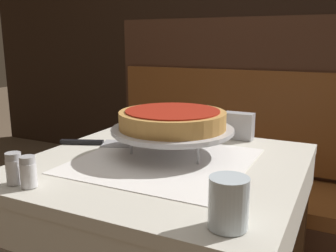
{
  "coord_description": "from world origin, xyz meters",
  "views": [
    {
      "loc": [
        0.46,
        -0.9,
        1.08
      ],
      "look_at": [
        -0.01,
        0.04,
        0.84
      ],
      "focal_mm": 40.0,
      "sensor_mm": 36.0,
      "label": 1
    }
  ],
  "objects_px": {
    "deep_dish_pizza": "(172,119)",
    "condiment_caddy": "(251,88)",
    "water_glass_near": "(229,203)",
    "napkin_holder": "(239,126)",
    "pizza_server": "(100,143)",
    "pepper_shaker": "(28,172)",
    "dining_table_rear": "(245,108)",
    "pizza_pan_stand": "(172,131)",
    "salt_shaker": "(14,168)",
    "dining_table_front": "(164,192)",
    "booth_bench": "(249,200)"
  },
  "relations": [
    {
      "from": "dining_table_front",
      "to": "condiment_caddy",
      "type": "relative_size",
      "value": 5.19
    },
    {
      "from": "dining_table_front",
      "to": "pizza_pan_stand",
      "type": "xyz_separation_m",
      "value": [
        -0.01,
        0.07,
        0.17
      ]
    },
    {
      "from": "deep_dish_pizza",
      "to": "salt_shaker",
      "type": "height_order",
      "value": "deep_dish_pizza"
    },
    {
      "from": "dining_table_rear",
      "to": "pizza_pan_stand",
      "type": "bearing_deg",
      "value": -83.73
    },
    {
      "from": "deep_dish_pizza",
      "to": "condiment_caddy",
      "type": "relative_size",
      "value": 2.19
    },
    {
      "from": "booth_bench",
      "to": "condiment_caddy",
      "type": "bearing_deg",
      "value": 104.69
    },
    {
      "from": "napkin_holder",
      "to": "condiment_caddy",
      "type": "distance_m",
      "value": 1.18
    },
    {
      "from": "water_glass_near",
      "to": "pizza_server",
      "type": "bearing_deg",
      "value": 146.62
    },
    {
      "from": "pepper_shaker",
      "to": "condiment_caddy",
      "type": "relative_size",
      "value": 0.51
    },
    {
      "from": "dining_table_front",
      "to": "dining_table_rear",
      "type": "distance_m",
      "value": 1.59
    },
    {
      "from": "water_glass_near",
      "to": "napkin_holder",
      "type": "relative_size",
      "value": 0.95
    },
    {
      "from": "pizza_server",
      "to": "dining_table_front",
      "type": "bearing_deg",
      "value": -12.94
    },
    {
      "from": "salt_shaker",
      "to": "napkin_holder",
      "type": "relative_size",
      "value": 0.76
    },
    {
      "from": "water_glass_near",
      "to": "napkin_holder",
      "type": "height_order",
      "value": "water_glass_near"
    },
    {
      "from": "pizza_server",
      "to": "napkin_holder",
      "type": "distance_m",
      "value": 0.47
    },
    {
      "from": "dining_table_rear",
      "to": "pizza_server",
      "type": "height_order",
      "value": "pizza_server"
    },
    {
      "from": "deep_dish_pizza",
      "to": "pepper_shaker",
      "type": "height_order",
      "value": "deep_dish_pizza"
    },
    {
      "from": "water_glass_near",
      "to": "pepper_shaker",
      "type": "distance_m",
      "value": 0.47
    },
    {
      "from": "deep_dish_pizza",
      "to": "pizza_server",
      "type": "height_order",
      "value": "deep_dish_pizza"
    },
    {
      "from": "salt_shaker",
      "to": "condiment_caddy",
      "type": "height_order",
      "value": "condiment_caddy"
    },
    {
      "from": "dining_table_rear",
      "to": "pepper_shaker",
      "type": "height_order",
      "value": "pepper_shaker"
    },
    {
      "from": "pizza_pan_stand",
      "to": "salt_shaker",
      "type": "xyz_separation_m",
      "value": [
        -0.23,
        -0.39,
        -0.03
      ]
    },
    {
      "from": "dining_table_front",
      "to": "pizza_pan_stand",
      "type": "distance_m",
      "value": 0.18
    },
    {
      "from": "dining_table_rear",
      "to": "pepper_shaker",
      "type": "bearing_deg",
      "value": -90.56
    },
    {
      "from": "dining_table_front",
      "to": "salt_shaker",
      "type": "distance_m",
      "value": 0.42
    },
    {
      "from": "dining_table_rear",
      "to": "water_glass_near",
      "type": "height_order",
      "value": "water_glass_near"
    },
    {
      "from": "booth_bench",
      "to": "pizza_server",
      "type": "bearing_deg",
      "value": -116.64
    },
    {
      "from": "salt_shaker",
      "to": "condiment_caddy",
      "type": "relative_size",
      "value": 0.52
    },
    {
      "from": "pizza_server",
      "to": "salt_shaker",
      "type": "bearing_deg",
      "value": -86.01
    },
    {
      "from": "pepper_shaker",
      "to": "napkin_holder",
      "type": "xyz_separation_m",
      "value": [
        0.31,
        0.64,
        0.01
      ]
    },
    {
      "from": "pepper_shaker",
      "to": "booth_bench",
      "type": "bearing_deg",
      "value": 75.66
    },
    {
      "from": "pizza_server",
      "to": "water_glass_near",
      "type": "bearing_deg",
      "value": -33.38
    },
    {
      "from": "condiment_caddy",
      "to": "napkin_holder",
      "type": "bearing_deg",
      "value": -78.22
    },
    {
      "from": "dining_table_rear",
      "to": "deep_dish_pizza",
      "type": "distance_m",
      "value": 1.53
    },
    {
      "from": "deep_dish_pizza",
      "to": "napkin_holder",
      "type": "height_order",
      "value": "deep_dish_pizza"
    },
    {
      "from": "deep_dish_pizza",
      "to": "napkin_holder",
      "type": "xyz_separation_m",
      "value": [
        0.13,
        0.26,
        -0.06
      ]
    },
    {
      "from": "deep_dish_pizza",
      "to": "water_glass_near",
      "type": "bearing_deg",
      "value": -52.16
    },
    {
      "from": "pizza_pan_stand",
      "to": "pepper_shaker",
      "type": "xyz_separation_m",
      "value": [
        -0.18,
        -0.39,
        -0.03
      ]
    },
    {
      "from": "booth_bench",
      "to": "condiment_caddy",
      "type": "distance_m",
      "value": 0.89
    },
    {
      "from": "water_glass_near",
      "to": "salt_shaker",
      "type": "xyz_separation_m",
      "value": [
        -0.52,
        -0.02,
        -0.01
      ]
    },
    {
      "from": "dining_table_rear",
      "to": "pizza_server",
      "type": "xyz_separation_m",
      "value": [
        -0.09,
        -1.52,
        0.12
      ]
    },
    {
      "from": "water_glass_near",
      "to": "salt_shaker",
      "type": "bearing_deg",
      "value": -178.25
    },
    {
      "from": "pizza_server",
      "to": "pepper_shaker",
      "type": "distance_m",
      "value": 0.38
    },
    {
      "from": "dining_table_front",
      "to": "dining_table_rear",
      "type": "height_order",
      "value": "same"
    },
    {
      "from": "pizza_pan_stand",
      "to": "pizza_server",
      "type": "relative_size",
      "value": 1.48
    },
    {
      "from": "dining_table_rear",
      "to": "condiment_caddy",
      "type": "xyz_separation_m",
      "value": [
        0.06,
        -0.1,
        0.15
      ]
    },
    {
      "from": "booth_bench",
      "to": "napkin_holder",
      "type": "relative_size",
      "value": 15.01
    },
    {
      "from": "booth_bench",
      "to": "dining_table_rear",
      "type": "bearing_deg",
      "value": 106.6
    },
    {
      "from": "water_glass_near",
      "to": "pepper_shaker",
      "type": "xyz_separation_m",
      "value": [
        -0.47,
        -0.02,
        -0.01
      ]
    },
    {
      "from": "pepper_shaker",
      "to": "pizza_server",
      "type": "bearing_deg",
      "value": 100.83
    }
  ]
}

